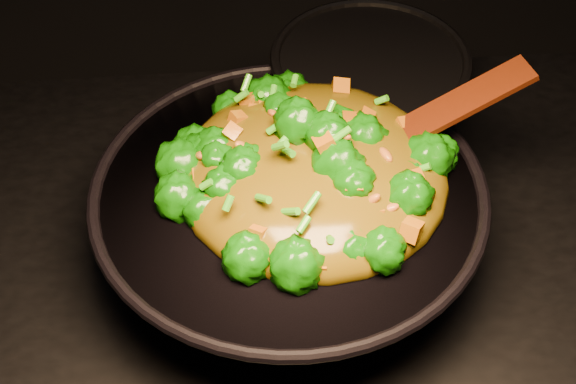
{
  "coord_description": "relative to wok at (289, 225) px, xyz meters",
  "views": [
    {
      "loc": [
        -0.14,
        -0.55,
        1.68
      ],
      "look_at": [
        -0.09,
        0.08,
        1.01
      ],
      "focal_mm": 50.0,
      "sensor_mm": 36.0,
      "label": 1
    }
  ],
  "objects": [
    {
      "name": "spatula",
      "position": [
        0.16,
        0.05,
        0.11
      ],
      "size": [
        0.26,
        0.1,
        0.11
      ],
      "primitive_type": "cube",
      "rotation": [
        0.0,
        -0.38,
        0.23
      ],
      "color": "#351406",
      "rests_on": "wok"
    },
    {
      "name": "back_pot",
      "position": [
        0.13,
        0.21,
        0.01
      ],
      "size": [
        0.29,
        0.29,
        0.14
      ],
      "primitive_type": "cylinder",
      "rotation": [
        0.0,
        0.0,
        -0.15
      ],
      "color": "black",
      "rests_on": "stovetop"
    },
    {
      "name": "stir_fry",
      "position": [
        0.03,
        0.01,
        0.11
      ],
      "size": [
        0.35,
        0.35,
        0.11
      ],
      "primitive_type": null,
      "rotation": [
        0.0,
        0.0,
        -0.14
      ],
      "color": "#126307",
      "rests_on": "wok"
    },
    {
      "name": "wok",
      "position": [
        0.0,
        0.0,
        0.0
      ],
      "size": [
        0.46,
        0.46,
        0.12
      ],
      "primitive_type": null,
      "rotation": [
        0.0,
        0.0,
        -0.06
      ],
      "color": "black",
      "rests_on": "stovetop"
    }
  ]
}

